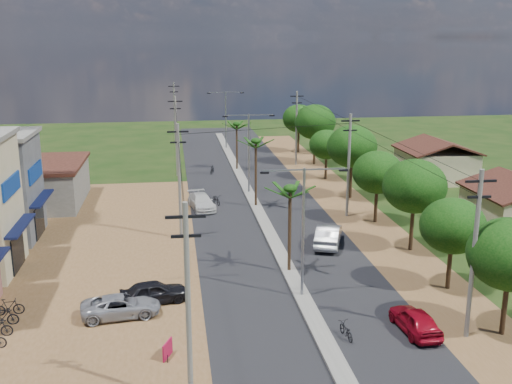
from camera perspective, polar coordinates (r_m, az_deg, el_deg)
The scene contains 37 objects.
ground at distance 36.79m, azimuth 4.37°, elevation -9.97°, with size 160.00×160.00×0.00m, color black.
road at distance 50.58m, azimuth 0.77°, elevation -2.97°, with size 12.00×110.00×0.04m, color black.
median at distance 53.39m, azimuth 0.28°, elevation -1.94°, with size 1.00×90.00×0.18m, color #605E56.
dirt_lot_west at distance 44.08m, azimuth -17.54°, elevation -6.37°, with size 18.00×46.00×0.04m, color brown.
dirt_shoulder_east at distance 52.50m, azimuth 9.98°, elevation -2.54°, with size 5.00×90.00×0.03m, color brown.
low_shed at distance 59.77m, azimuth -20.95°, elevation 0.73°, with size 10.40×10.40×3.95m.
house_east_far at distance 68.20m, azimuth 16.78°, elevation 3.06°, with size 7.60×7.50×4.60m.
tree_east_a at distance 33.34m, azimuth 23.07°, elevation -5.48°, with size 4.40×4.40×6.37m.
tree_east_b at distance 38.33m, azimuth 18.23°, elevation -3.09°, with size 4.00×4.00×5.83m.
tree_east_c at distance 44.42m, azimuth 14.87°, elevation 0.54°, with size 4.60×4.60×6.83m.
tree_east_d at distance 50.78m, azimuth 11.51°, elevation 1.85°, with size 4.20×4.20×6.13m.
tree_east_e at distance 58.14m, azimuth 9.14°, elevation 4.30°, with size 4.80×4.80×7.14m.
tree_east_f at distance 65.81m, azimuth 6.74°, elevation 4.51°, with size 3.80×3.80×5.52m.
tree_east_g at distance 73.41m, azimuth 5.65°, elevation 6.64°, with size 5.00×5.00×7.38m.
tree_east_h at distance 81.15m, azimuth 4.11°, elevation 7.00°, with size 4.40×4.40×6.52m.
palm_median_near at distance 38.64m, azimuth 3.27°, elevation -0.03°, with size 2.00×2.00×6.15m.
palm_median_mid at distance 53.99m, azimuth -0.02°, elevation 4.58°, with size 2.00×2.00×6.55m.
palm_median_far at distance 69.78m, azimuth -1.86°, elevation 6.31°, with size 2.00×2.00×5.85m.
streetlight_near at distance 35.08m, azimuth 4.52°, elevation -2.84°, with size 5.10×0.18×8.00m.
streetlight_mid at distance 59.07m, azimuth -0.70°, elevation 4.35°, with size 5.10×0.18×8.00m.
streetlight_far at distance 83.65m, azimuth -2.90°, elevation 7.34°, with size 5.10×0.18×8.00m.
utility_pole_w_a at distance 24.97m, azimuth -6.49°, elevation -10.37°, with size 1.60×0.24×9.00m.
utility_pole_w_b at distance 45.88m, azimuth -7.31°, elevation 1.21°, with size 1.60×0.24×9.00m.
utility_pole_w_c at distance 67.49m, azimuth -7.61°, elevation 5.48°, with size 1.60×0.24×9.00m.
utility_pole_w_d at distance 88.29m, azimuth -7.76°, elevation 7.59°, with size 1.60×0.24×9.00m.
utility_pole_e_a at distance 32.29m, azimuth 20.06°, elevation -5.33°, with size 1.60×0.24×9.00m.
utility_pole_e_b at distance 51.96m, azimuth 8.83°, elevation 2.73°, with size 1.60×0.24×9.00m.
utility_pole_e_c at distance 72.97m, azimuth 3.87°, elevation 6.25°, with size 1.60×0.24×9.00m.
car_red_near at distance 33.49m, azimuth 14.91°, elevation -11.78°, with size 1.58×3.92×1.33m, color maroon.
car_silver_mid at distance 45.33m, azimuth 6.91°, elevation -4.14°, with size 1.69×4.86×1.60m, color gray.
car_white_far at distance 54.71m, azimuth -5.22°, elevation -0.97°, with size 1.88×4.62×1.34m, color #B7B7B3.
car_parked_silver at distance 34.93m, azimuth -12.74°, elevation -10.60°, with size 2.03×4.40×1.22m, color gray.
car_parked_dark at distance 36.18m, azimuth -9.70°, elevation -9.42°, with size 1.59×3.96×1.35m, color black.
moto_rider_east at distance 32.29m, azimuth 8.57°, elevation -12.97°, with size 0.55×1.57×0.83m, color black.
moto_rider_west_a at distance 56.14m, azimuth -3.81°, elevation -0.73°, with size 0.64×1.85×0.97m, color black.
moto_rider_west_b at distance 68.86m, azimuth -4.20°, elevation 2.13°, with size 0.46×1.64×0.98m, color black.
roadside_sign at distance 30.50m, azimuth -8.42°, elevation -14.65°, with size 0.48×1.02×0.89m.
Camera 1 is at (-7.38, -32.67, 15.24)m, focal length 42.00 mm.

